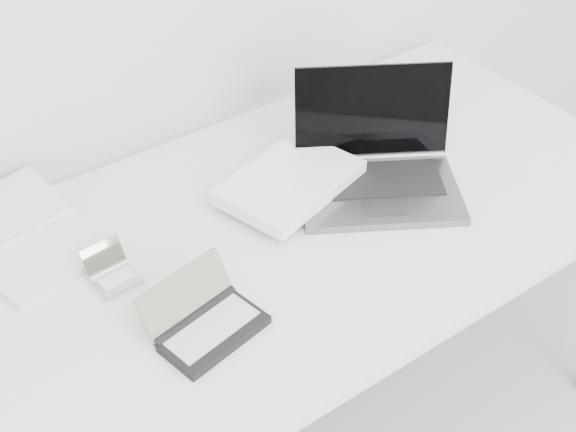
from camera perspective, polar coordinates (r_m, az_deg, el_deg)
desk at (r=1.67m, az=0.03°, el=-1.72°), size 1.60×0.80×0.73m
laptop_large at (r=1.71m, az=3.55°, el=2.97°), size 0.55×0.44×0.23m
netbook_open_white at (r=1.64m, az=-17.56°, el=-1.91°), size 0.29×0.34×0.06m
pda_silver at (r=1.54m, az=-12.32°, el=-4.06°), size 0.09×0.10×0.06m
palmtop_charcoal at (r=1.42m, az=-5.85°, el=-7.58°), size 0.21×0.18×0.10m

